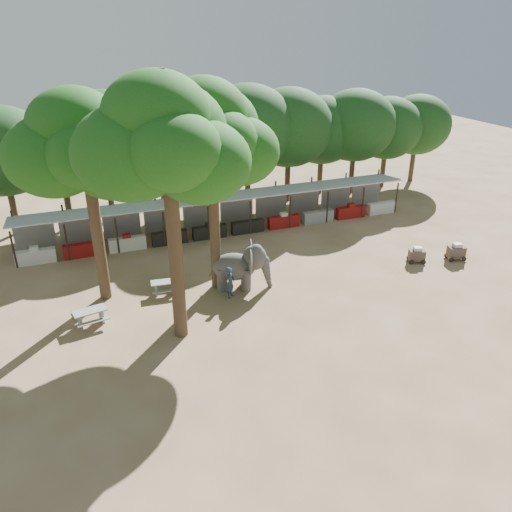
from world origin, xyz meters
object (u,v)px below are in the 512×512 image
object	(u,v)px
handler	(230,282)
elephant	(241,266)
picnic_table_near	(90,315)
picnic_table_far	(164,286)
cart_front	(456,252)
yard_tree_center	(163,142)
yard_tree_back	(208,134)
yard_tree_left	(81,147)
cart_back	(417,255)

from	to	relation	value
handler	elephant	bearing A→B (deg)	-8.20
picnic_table_near	picnic_table_far	bearing A→B (deg)	13.20
cart_front	handler	bearing A→B (deg)	-169.50
yard_tree_center	yard_tree_back	distance (m)	5.04
picnic_table_far	yard_tree_center	bearing A→B (deg)	-87.00
yard_tree_left	picnic_table_near	distance (m)	8.19
handler	picnic_table_far	world-z (taller)	handler
yard_tree_center	cart_back	bearing A→B (deg)	8.60
picnic_table_far	cart_back	bearing A→B (deg)	-0.20
picnic_table_far	cart_back	distance (m)	15.56
elephant	cart_back	distance (m)	11.33
elephant	picnic_table_far	size ratio (longest dim) A/B	2.24
yard_tree_left	picnic_table_far	world-z (taller)	yard_tree_left
yard_tree_center	picnic_table_near	world-z (taller)	yard_tree_center
yard_tree_center	cart_front	bearing A→B (deg)	5.66
cart_front	cart_back	xyz separation A→B (m)	(-2.56, 0.56, -0.04)
picnic_table_far	cart_front	distance (m)	18.17
yard_tree_left	cart_front	world-z (taller)	yard_tree_left
yard_tree_left	picnic_table_far	bearing A→B (deg)	-15.81
yard_tree_back	elephant	distance (m)	7.41
yard_tree_back	picnic_table_near	bearing A→B (deg)	-165.87
yard_tree_center	cart_front	distance (m)	20.28
yard_tree_left	handler	world-z (taller)	yard_tree_left
handler	picnic_table_near	xyz separation A→B (m)	(-7.31, -0.10, -0.37)
picnic_table_near	picnic_table_far	xyz separation A→B (m)	(4.05, 1.81, -0.05)
yard_tree_left	yard_tree_back	size ratio (longest dim) A/B	0.97
picnic_table_near	cart_front	world-z (taller)	cart_front
cart_front	yard_tree_center	bearing A→B (deg)	-161.63
picnic_table_near	elephant	bearing A→B (deg)	-4.12
elephant	yard_tree_left	bearing A→B (deg)	-172.67
picnic_table_near	cart_back	world-z (taller)	cart_back
handler	picnic_table_far	bearing A→B (deg)	101.24
picnic_table_near	cart_front	bearing A→B (deg)	-12.05
handler	cart_front	world-z (taller)	handler
yard_tree_back	picnic_table_near	xyz separation A→B (m)	(-6.83, -1.72, -8.02)
handler	picnic_table_far	xyz separation A→B (m)	(-3.26, 1.71, -0.42)
yard_tree_center	cart_front	world-z (taller)	yard_tree_center
yard_tree_back	cart_front	xyz separation A→B (m)	(15.25, -2.19, -8.00)
elephant	handler	world-z (taller)	elephant
yard_tree_center	picnic_table_near	xyz separation A→B (m)	(-3.83, 2.28, -8.69)
elephant	yard_tree_center	bearing A→B (deg)	-123.09
picnic_table_far	yard_tree_back	bearing A→B (deg)	4.33
yard_tree_back	picnic_table_far	xyz separation A→B (m)	(-2.78, 0.09, -8.07)
yard_tree_left	picnic_table_far	distance (m)	8.42
elephant	cart_back	bearing A→B (deg)	16.12
picnic_table_far	cart_back	world-z (taller)	cart_back
cart_front	picnic_table_near	bearing A→B (deg)	-168.52
yard_tree_back	handler	xyz separation A→B (m)	(0.48, -1.62, -7.65)
elephant	picnic_table_near	size ratio (longest dim) A/B	1.93
picnic_table_far	cart_front	xyz separation A→B (m)	(18.03, -2.28, 0.07)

